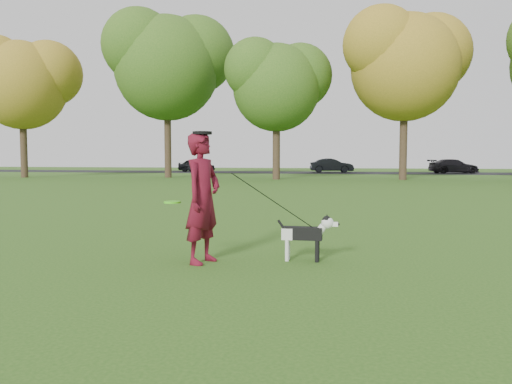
% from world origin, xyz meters
% --- Properties ---
extents(ground, '(120.00, 120.00, 0.00)m').
position_xyz_m(ground, '(0.00, 0.00, 0.00)').
color(ground, '#285116').
rests_on(ground, ground).
extents(road, '(120.00, 7.00, 0.02)m').
position_xyz_m(road, '(0.00, 40.00, 0.01)').
color(road, black).
rests_on(road, ground).
extents(man, '(0.59, 0.74, 1.77)m').
position_xyz_m(man, '(-1.00, -0.03, 0.89)').
color(man, '#5B0D1C').
rests_on(man, ground).
extents(dog, '(0.86, 0.17, 0.66)m').
position_xyz_m(dog, '(0.38, 0.36, 0.40)').
color(dog, black).
rests_on(dog, ground).
extents(car_left, '(3.87, 2.23, 1.24)m').
position_xyz_m(car_left, '(-14.13, 40.00, 0.64)').
color(car_left, black).
rests_on(car_left, road).
extents(car_mid, '(4.12, 1.95, 1.30)m').
position_xyz_m(car_mid, '(-1.12, 40.00, 0.67)').
color(car_mid, black).
rests_on(car_mid, road).
extents(car_right, '(4.59, 2.76, 1.25)m').
position_xyz_m(car_right, '(9.55, 40.00, 0.64)').
color(car_right, black).
rests_on(car_right, road).
extents(man_held_items, '(2.02, 0.59, 1.34)m').
position_xyz_m(man_held_items, '(-0.05, 0.14, 0.84)').
color(man_held_items, '#50E61D').
rests_on(man_held_items, ground).
extents(tree_row, '(51.74, 8.86, 12.01)m').
position_xyz_m(tree_row, '(-1.43, 26.07, 7.41)').
color(tree_row, '#38281C').
rests_on(tree_row, ground).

